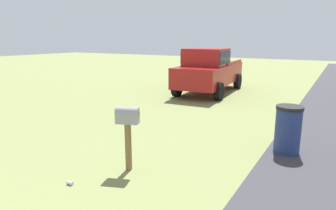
% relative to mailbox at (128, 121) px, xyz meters
% --- Properties ---
extents(mailbox, '(0.34, 0.48, 1.28)m').
position_rel_mailbox_xyz_m(mailbox, '(0.00, 0.00, 0.00)').
color(mailbox, brown).
rests_on(mailbox, ground).
extents(pickup_truck, '(5.17, 2.48, 2.09)m').
position_rel_mailbox_xyz_m(pickup_truck, '(8.67, 2.00, 0.10)').
color(pickup_truck, maroon).
rests_on(pickup_truck, ground).
extents(trash_bin, '(0.59, 0.59, 1.08)m').
position_rel_mailbox_xyz_m(trash_bin, '(2.56, -2.52, -0.46)').
color(trash_bin, navy).
rests_on(trash_bin, ground).
extents(litter_can_midfield_b, '(0.07, 0.12, 0.07)m').
position_rel_mailbox_xyz_m(litter_can_midfield_b, '(-1.03, 0.52, -0.97)').
color(litter_can_midfield_b, silver).
rests_on(litter_can_midfield_b, ground).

